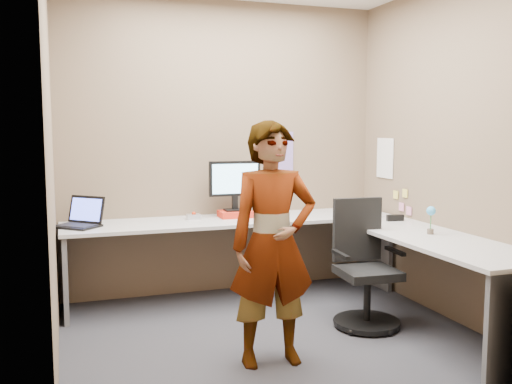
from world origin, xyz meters
name	(u,v)px	position (x,y,z in m)	size (l,w,h in m)	color
ground	(271,335)	(0.00, 0.00, 0.00)	(3.00, 3.00, 0.00)	#2B2A30
wall_back	(223,148)	(0.00, 1.30, 1.35)	(3.00, 3.00, 0.00)	brown
wall_right	(446,151)	(1.50, 0.00, 1.35)	(2.70, 2.70, 0.00)	brown
wall_left	(51,158)	(-1.50, 0.00, 1.35)	(2.70, 2.70, 0.00)	brown
desk	(305,244)	(0.44, 0.39, 0.59)	(2.98, 2.58, 0.73)	#ACACAC
paper_ream	(236,214)	(0.05, 1.06, 0.76)	(0.30, 0.22, 0.06)	red
monitor	(235,181)	(0.04, 1.08, 1.05)	(0.47, 0.14, 0.45)	black
laptop	(81,219)	(-1.30, 1.00, 0.79)	(0.44, 0.44, 0.24)	black
trackball_mouse	(194,216)	(-0.34, 1.06, 0.76)	(0.12, 0.08, 0.07)	#B7B7BC
origami	(280,217)	(0.35, 0.75, 0.76)	(0.10, 0.10, 0.06)	white
stapler	(395,218)	(1.30, 0.41, 0.76)	(0.15, 0.04, 0.06)	black
flower	(431,216)	(1.22, -0.22, 0.87)	(0.07, 0.07, 0.22)	brown
calendar_purple	(279,153)	(0.55, 1.29, 1.30)	(0.30, 0.01, 0.40)	#846BB7
calendar_white	(385,158)	(1.49, 0.90, 1.25)	(0.01, 0.28, 0.38)	white
sticky_note_a	(405,193)	(1.49, 0.55, 0.95)	(0.01, 0.07, 0.07)	#F2E059
sticky_note_b	(401,207)	(1.49, 0.60, 0.82)	(0.01, 0.07, 0.07)	pink
sticky_note_c	(409,211)	(1.49, 0.48, 0.80)	(0.01, 0.07, 0.07)	pink
sticky_note_d	(396,195)	(1.49, 0.70, 0.92)	(0.01, 0.07, 0.07)	#F2E059
office_chair	(364,275)	(0.77, -0.01, 0.40)	(0.51, 0.51, 0.97)	black
person	(273,244)	(-0.16, -0.46, 0.79)	(0.58, 0.38, 1.59)	#999399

